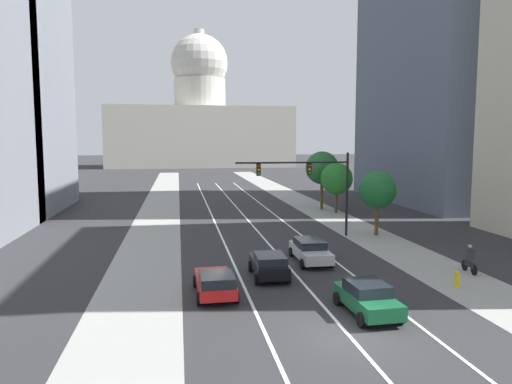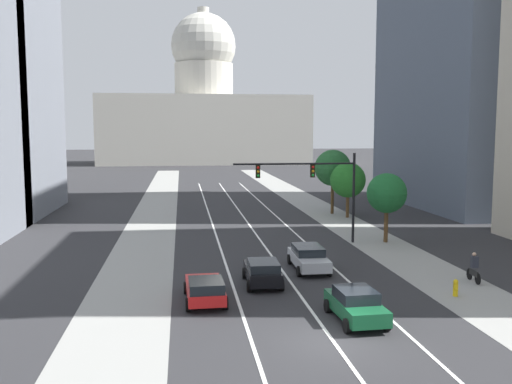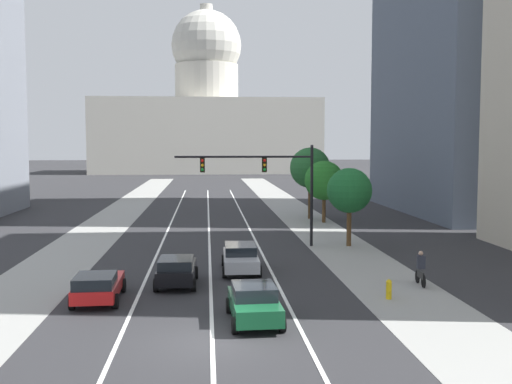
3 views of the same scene
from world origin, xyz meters
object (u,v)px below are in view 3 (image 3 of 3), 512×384
object	(u,v)px
car_silver	(241,257)
street_tree_far_right	(324,181)
capitol_building	(207,117)
street_tree_near_right	(349,191)
car_green	(254,303)
fire_hydrant	(389,289)
car_red	(98,286)
street_tree_mid_right	(310,168)
car_black	(177,270)
cyclist	(421,269)
traffic_signal_mast	(268,175)

from	to	relation	value
car_silver	street_tree_far_right	size ratio (longest dim) A/B	0.86
capitol_building	car_silver	bearing A→B (deg)	-89.18
street_tree_far_right	car_silver	bearing A→B (deg)	-113.04
street_tree_near_right	car_green	bearing A→B (deg)	-114.51
car_silver	fire_hydrant	size ratio (longest dim) A/B	5.20
car_red	street_tree_mid_right	world-z (taller)	street_tree_mid_right
car_green	street_tree_far_right	bearing A→B (deg)	-18.39
car_black	cyclist	xyz separation A→B (m)	(11.96, -1.00, 0.08)
car_black	street_tree_far_right	bearing A→B (deg)	-25.77
capitol_building	car_green	xyz separation A→B (m)	(1.66, -125.44, -12.54)
capitol_building	street_tree_near_right	distance (m)	109.12
fire_hydrant	street_tree_far_right	xyz separation A→B (m)	(2.19, 26.52, 3.26)
car_silver	traffic_signal_mast	bearing A→B (deg)	-15.78
car_green	car_red	world-z (taller)	car_green
traffic_signal_mast	street_tree_mid_right	xyz separation A→B (m)	(5.39, 14.92, -0.10)
traffic_signal_mast	street_tree_far_right	size ratio (longest dim) A/B	1.70
cyclist	street_tree_far_right	distance (m)	24.26
car_green	fire_hydrant	distance (m)	6.99
capitol_building	car_red	size ratio (longest dim) A/B	12.20
cyclist	street_tree_far_right	bearing A→B (deg)	3.84
car_silver	street_tree_far_right	distance (m)	21.89
car_black	car_green	bearing A→B (deg)	-151.33
street_tree_far_right	street_tree_near_right	xyz separation A→B (m)	(-0.67, -12.36, 0.06)
car_black	cyclist	distance (m)	12.00
car_green	capitol_building	bearing A→B (deg)	-1.58
car_green	street_tree_near_right	world-z (taller)	street_tree_near_right
car_silver	car_black	distance (m)	4.56
fire_hydrant	street_tree_near_right	world-z (taller)	street_tree_near_right
car_black	traffic_signal_mast	distance (m)	12.98
car_silver	car_black	world-z (taller)	car_silver
cyclist	street_tree_mid_right	xyz separation A→B (m)	(-0.93, 26.88, 3.88)
street_tree_near_right	car_black	bearing A→B (deg)	-136.08
cyclist	car_silver	bearing A→B (deg)	67.96
street_tree_mid_right	car_silver	bearing A→B (deg)	-108.71
traffic_signal_mast	cyclist	bearing A→B (deg)	-62.14
capitol_building	cyclist	distance (m)	121.10
traffic_signal_mast	fire_hydrant	distance (m)	15.55
car_green	car_red	xyz separation A→B (m)	(-6.63, 3.57, -0.05)
car_silver	street_tree_near_right	bearing A→B (deg)	-45.08
capitol_building	fire_hydrant	world-z (taller)	capitol_building
street_tree_far_right	street_tree_near_right	bearing A→B (deg)	-93.10
car_black	street_tree_mid_right	size ratio (longest dim) A/B	0.61
car_green	street_tree_near_right	xyz separation A→B (m)	(7.82, 17.15, 3.02)
capitol_building	car_silver	size ratio (longest dim) A/B	11.25
street_tree_near_right	fire_hydrant	bearing A→B (deg)	-96.11
car_silver	cyclist	distance (m)	9.57
capitol_building	traffic_signal_mast	bearing A→B (deg)	-87.89
car_black	traffic_signal_mast	xyz separation A→B (m)	(5.64, 10.96, 4.06)
car_black	fire_hydrant	xyz separation A→B (m)	(9.63, -3.43, -0.31)
capitol_building	fire_hydrant	size ratio (longest dim) A/B	58.57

